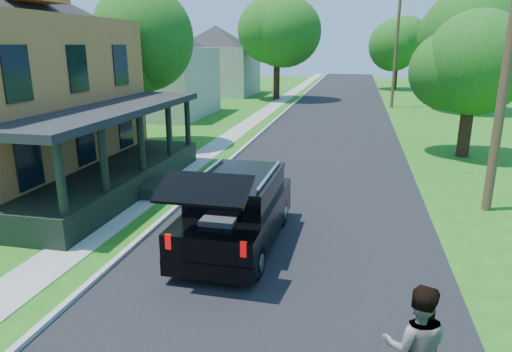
% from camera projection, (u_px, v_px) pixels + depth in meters
% --- Properties ---
extents(ground, '(140.00, 140.00, 0.00)m').
position_uv_depth(ground, '(271.00, 297.00, 9.73)').
color(ground, '#215F13').
rests_on(ground, ground).
extents(street, '(8.00, 120.00, 0.02)m').
position_uv_depth(street, '(330.00, 131.00, 28.51)').
color(street, black).
rests_on(street, ground).
extents(curb, '(0.15, 120.00, 0.12)m').
position_uv_depth(curb, '(266.00, 129.00, 29.34)').
color(curb, '#A9A9A3').
rests_on(curb, ground).
extents(sidewalk, '(1.30, 120.00, 0.03)m').
position_uv_depth(sidewalk, '(243.00, 128.00, 29.66)').
color(sidewalk, gray).
rests_on(sidewalk, ground).
extents(front_walk, '(6.50, 1.20, 0.03)m').
position_uv_depth(front_walk, '(55.00, 187.00, 17.33)').
color(front_walk, gray).
rests_on(front_walk, ground).
extents(neighbor_house_mid, '(12.78, 12.78, 8.30)m').
position_uv_depth(neighbor_house_mid, '(152.00, 59.00, 33.89)').
color(neighbor_house_mid, '#A5A492').
rests_on(neighbor_house_mid, ground).
extents(neighbor_house_far, '(12.78, 12.78, 8.30)m').
position_uv_depth(neighbor_house_far, '(216.00, 55.00, 48.91)').
color(neighbor_house_far, '#A5A492').
rests_on(neighbor_house_far, ground).
extents(black_suv, '(2.17, 5.50, 2.55)m').
position_uv_depth(black_suv, '(236.00, 211.00, 12.05)').
color(black_suv, black).
rests_on(black_suv, ground).
extents(skateboarder, '(0.90, 0.71, 1.81)m').
position_uv_depth(skateboarder, '(416.00, 347.00, 6.03)').
color(skateboarder, black).
rests_on(skateboarder, ground).
extents(tree_left_mid, '(5.62, 5.44, 8.18)m').
position_uv_depth(tree_left_mid, '(130.00, 43.00, 22.81)').
color(tree_left_mid, black).
rests_on(tree_left_mid, ground).
extents(tree_left_far, '(7.21, 7.22, 10.10)m').
position_uv_depth(tree_left_far, '(277.00, 31.00, 43.59)').
color(tree_left_far, black).
rests_on(tree_left_far, ground).
extents(tree_right_near, '(4.80, 4.54, 7.18)m').
position_uv_depth(tree_right_near, '(474.00, 54.00, 20.83)').
color(tree_right_near, black).
rests_on(tree_right_near, ground).
extents(tree_right_mid, '(8.58, 8.40, 10.02)m').
position_uv_depth(tree_right_mid, '(471.00, 31.00, 35.85)').
color(tree_right_mid, black).
rests_on(tree_right_mid, ground).
extents(tree_right_far, '(6.19, 6.16, 9.01)m').
position_uv_depth(tree_right_far, '(398.00, 39.00, 54.46)').
color(tree_right_far, black).
rests_on(tree_right_far, ground).
extents(utility_pole_near, '(1.79, 0.29, 10.57)m').
position_uv_depth(utility_pole_near, '(511.00, 36.00, 13.43)').
color(utility_pole_near, '#462E20').
rests_on(utility_pole_near, ground).
extents(utility_pole_far, '(1.59, 0.49, 9.57)m').
position_uv_depth(utility_pole_far, '(396.00, 48.00, 38.08)').
color(utility_pole_far, '#462E20').
rests_on(utility_pole_far, ground).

